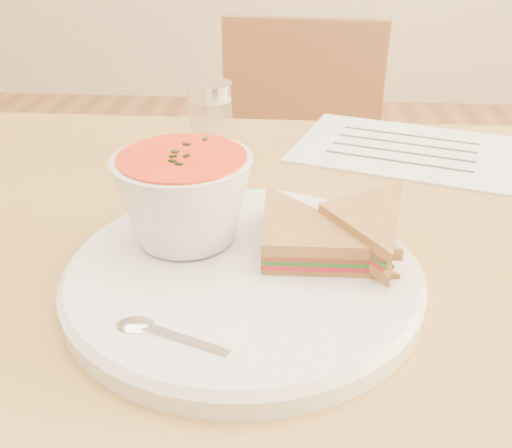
# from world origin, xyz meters

# --- Properties ---
(chair_far) EXTENTS (0.40, 0.40, 0.83)m
(chair_far) POSITION_xyz_m (0.05, 0.63, 0.42)
(chair_far) COLOR brown
(chair_far) RESTS_ON floor
(plate) EXTENTS (0.38, 0.38, 0.02)m
(plate) POSITION_xyz_m (0.02, -0.10, 0.76)
(plate) COLOR white
(plate) RESTS_ON dining_table
(soup_bowl) EXTENTS (0.15, 0.15, 0.09)m
(soup_bowl) POSITION_xyz_m (-0.04, -0.07, 0.81)
(soup_bowl) COLOR white
(soup_bowl) RESTS_ON plate
(sandwich_half_a) EXTENTS (0.12, 0.12, 0.04)m
(sandwich_half_a) POSITION_xyz_m (0.04, -0.12, 0.78)
(sandwich_half_a) COLOR #AB733C
(sandwich_half_a) RESTS_ON plate
(sandwich_half_b) EXTENTS (0.14, 0.14, 0.03)m
(sandwich_half_b) POSITION_xyz_m (0.08, -0.06, 0.79)
(sandwich_half_b) COLOR #AB733C
(sandwich_half_b) RESTS_ON plate
(spoon) EXTENTS (0.16, 0.08, 0.01)m
(spoon) POSITION_xyz_m (-0.01, -0.21, 0.77)
(spoon) COLOR silver
(spoon) RESTS_ON plate
(paper_menu) EXTENTS (0.34, 0.29, 0.00)m
(paper_menu) POSITION_xyz_m (0.21, 0.23, 0.75)
(paper_menu) COLOR white
(paper_menu) RESTS_ON dining_table
(condiment_shaker) EXTENTS (0.06, 0.06, 0.10)m
(condiment_shaker) POSITION_xyz_m (-0.05, 0.17, 0.80)
(condiment_shaker) COLOR silver
(condiment_shaker) RESTS_ON dining_table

